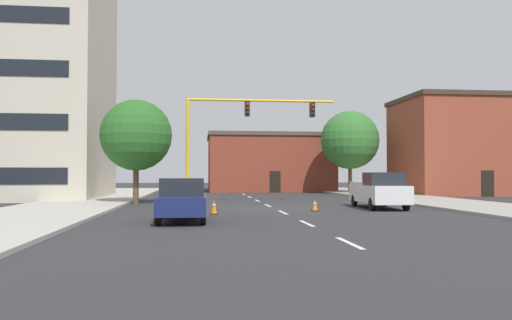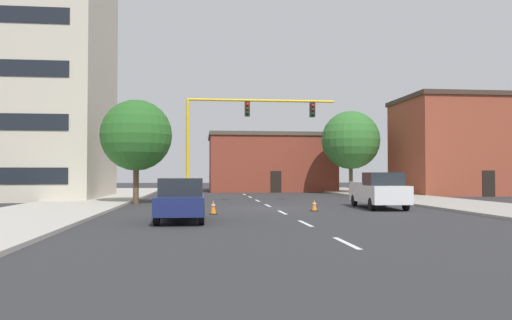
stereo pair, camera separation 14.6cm
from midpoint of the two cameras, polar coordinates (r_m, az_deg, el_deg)
ground_plane at (r=27.88m, az=2.17°, el=-5.52°), size 160.00×160.00×0.00m
sidewalk_left at (r=36.34m, az=-18.19°, el=-4.42°), size 6.00×56.00×0.14m
sidewalk_right at (r=38.85m, az=17.54°, el=-4.23°), size 6.00×56.00×0.14m
lane_stripe_seg_0 at (r=14.24m, az=10.56°, el=-9.27°), size 0.16×2.40×0.01m
lane_stripe_seg_1 at (r=19.54m, az=5.85°, el=-7.19°), size 0.16×2.40×0.01m
lane_stripe_seg_2 at (r=24.92m, az=3.19°, el=-5.98°), size 0.16×2.40×0.01m
lane_stripe_seg_3 at (r=30.35m, az=1.48°, el=-5.19°), size 0.16×2.40×0.01m
lane_stripe_seg_4 at (r=35.80m, az=0.29°, el=-4.64°), size 0.16×2.40×0.01m
lane_stripe_seg_5 at (r=41.26m, az=-0.58°, el=-4.24°), size 0.16×2.40×0.01m
lane_stripe_seg_6 at (r=46.73m, az=-1.25°, el=-3.93°), size 0.16×2.40×0.01m
building_tall_left at (r=43.46m, az=-25.51°, el=10.41°), size 13.67×12.16×21.65m
building_brick_center at (r=55.80m, az=1.62°, el=-0.32°), size 13.53×9.94×6.26m
building_row_right at (r=49.97m, az=22.50°, el=1.49°), size 11.32×8.72×8.96m
traffic_signal_gantry at (r=32.61m, az=-5.14°, el=-0.84°), size 10.60×1.20×6.83m
tree_left_near at (r=32.59m, az=-13.35°, el=2.75°), size 4.50×4.50×6.61m
tree_right_far at (r=48.86m, az=10.82°, el=2.24°), size 5.58×5.58×7.95m
pickup_truck_white at (r=28.63m, az=13.95°, el=-3.42°), size 2.32×5.51×1.99m
sedan_navy_near_left at (r=20.45m, az=-8.31°, el=-4.45°), size 1.90×4.52×1.74m
traffic_cone_roadside_a at (r=26.01m, az=6.82°, el=-5.15°), size 0.36×0.36×0.60m
traffic_cone_roadside_b at (r=23.86m, az=-4.72°, el=-5.38°), size 0.36×0.36×0.68m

